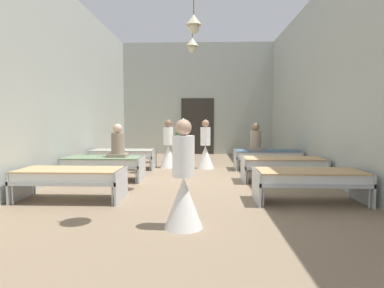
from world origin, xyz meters
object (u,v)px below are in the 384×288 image
(patient_seated_secondary, at_px, (118,145))
(bed_right_row_0, at_px, (309,178))
(bed_left_row_2, at_px, (123,154))
(bed_left_row_1, at_px, (103,163))
(nurse_far_aisle, at_px, (183,189))
(bed_left_row_0, at_px, (70,176))
(nurse_near_aisle, at_px, (205,151))
(bed_right_row_1, at_px, (283,163))
(potted_plant, at_px, (181,134))
(patient_seated_primary, at_px, (256,140))
(bed_right_row_2, at_px, (267,155))
(nurse_mid_aisle, at_px, (168,151))

(patient_seated_secondary, bearing_deg, bed_right_row_0, -26.29)
(bed_right_row_0, height_order, bed_left_row_2, same)
(bed_left_row_1, height_order, nurse_far_aisle, nurse_far_aisle)
(bed_left_row_0, distance_m, nurse_near_aisle, 4.67)
(bed_right_row_1, bearing_deg, potted_plant, 127.12)
(potted_plant, bearing_deg, patient_seated_primary, -35.91)
(nurse_near_aisle, height_order, patient_seated_primary, nurse_near_aisle)
(bed_left_row_1, height_order, bed_right_row_2, same)
(bed_right_row_2, height_order, patient_seated_primary, patient_seated_primary)
(nurse_mid_aisle, height_order, patient_seated_primary, nurse_mid_aisle)
(bed_right_row_0, height_order, nurse_near_aisle, nurse_near_aisle)
(nurse_near_aisle, height_order, nurse_mid_aisle, same)
(patient_seated_primary, bearing_deg, patient_seated_secondary, -153.31)
(bed_left_row_1, distance_m, bed_right_row_1, 4.29)
(bed_left_row_0, distance_m, bed_left_row_2, 3.80)
(bed_left_row_0, bearing_deg, bed_right_row_1, 23.87)
(nurse_far_aisle, bearing_deg, patient_seated_primary, 10.47)
(bed_right_row_0, xyz_separation_m, bed_left_row_2, (-4.29, 3.80, 0.00))
(patient_seated_secondary, bearing_deg, bed_right_row_2, 25.16)
(patient_seated_primary, bearing_deg, bed_left_row_1, -154.81)
(potted_plant, bearing_deg, nurse_far_aisle, -85.49)
(bed_right_row_1, relative_size, potted_plant, 1.25)
(bed_right_row_2, bearing_deg, bed_left_row_2, 180.00)
(bed_left_row_0, height_order, patient_seated_primary, patient_seated_primary)
(bed_left_row_0, bearing_deg, bed_left_row_1, 90.00)
(bed_right_row_0, xyz_separation_m, potted_plant, (-2.68, 5.44, 0.54))
(nurse_mid_aisle, height_order, potted_plant, potted_plant)
(nurse_mid_aisle, height_order, patient_seated_secondary, nurse_mid_aisle)
(patient_seated_primary, height_order, patient_seated_secondary, same)
(nurse_mid_aisle, relative_size, potted_plant, 0.98)
(bed_right_row_1, height_order, patient_seated_primary, patient_seated_primary)
(nurse_near_aisle, bearing_deg, potted_plant, 157.30)
(nurse_near_aisle, relative_size, nurse_mid_aisle, 1.00)
(bed_right_row_0, height_order, bed_right_row_1, same)
(nurse_far_aisle, relative_size, potted_plant, 0.98)
(patient_seated_primary, bearing_deg, potted_plant, 144.09)
(bed_left_row_1, distance_m, bed_left_row_2, 1.90)
(bed_right_row_1, height_order, bed_right_row_2, same)
(bed_right_row_2, xyz_separation_m, nurse_mid_aisle, (-2.96, 0.28, 0.09))
(bed_left_row_2, xyz_separation_m, bed_right_row_2, (4.29, 0.00, 0.00))
(bed_left_row_2, distance_m, potted_plant, 2.36)
(patient_seated_primary, bearing_deg, bed_left_row_2, 179.34)
(bed_left_row_2, relative_size, nurse_far_aisle, 1.28)
(bed_right_row_0, xyz_separation_m, bed_right_row_2, (0.00, 3.80, 0.00))
(bed_left_row_0, xyz_separation_m, nurse_far_aisle, (2.15, -1.42, 0.09))
(nurse_mid_aisle, bearing_deg, nurse_far_aisle, 12.55)
(bed_left_row_2, height_order, patient_seated_secondary, patient_seated_secondary)
(patient_seated_primary, bearing_deg, bed_right_row_2, 7.40)
(bed_left_row_0, bearing_deg, bed_left_row_2, 90.00)
(bed_left_row_2, bearing_deg, nurse_far_aisle, -67.60)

